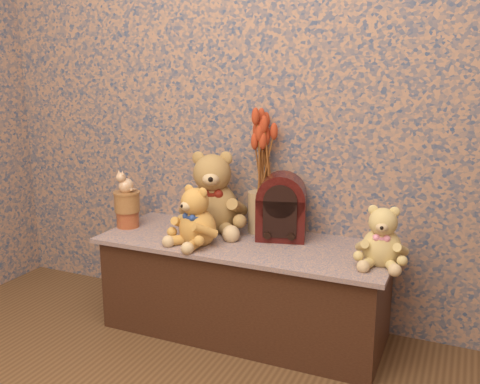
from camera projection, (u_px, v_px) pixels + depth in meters
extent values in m
cube|color=#364D70|center=(266.00, 49.00, 2.44)|extent=(3.00, 0.10, 2.60)
cube|color=#3B4C79|center=(244.00, 287.00, 2.47)|extent=(1.33, 0.52, 0.45)
cylinder|color=tan|center=(260.00, 212.00, 2.53)|extent=(0.15, 0.15, 0.20)
cylinder|color=#B87136|center=(128.00, 219.00, 2.62)|extent=(0.14, 0.14, 0.08)
cylinder|color=tan|center=(127.00, 202.00, 2.60)|extent=(0.16, 0.16, 0.10)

